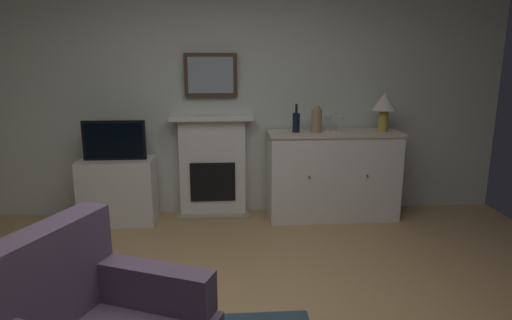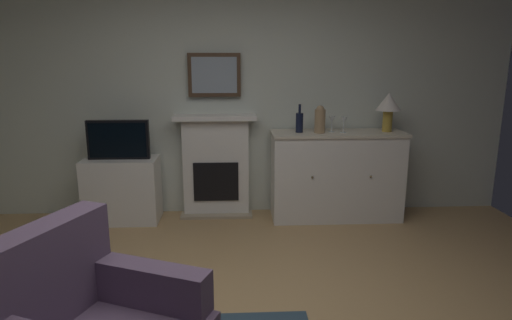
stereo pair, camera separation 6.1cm
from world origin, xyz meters
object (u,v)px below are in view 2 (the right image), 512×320
(vase_decorative, at_px, (320,119))
(wine_bottle, at_px, (299,122))
(framed_picture, at_px, (214,75))
(wine_glass_center, at_px, (344,121))
(tv_cabinet, at_px, (122,190))
(fireplace_unit, at_px, (216,165))
(wine_glass_left, at_px, (332,120))
(sideboard_cabinet, at_px, (336,175))
(table_lamp, at_px, (389,105))
(tv_set, at_px, (118,140))

(vase_decorative, bearing_deg, wine_bottle, 168.02)
(framed_picture, distance_m, wine_glass_center, 1.42)
(framed_picture, bearing_deg, tv_cabinet, -167.99)
(fireplace_unit, height_order, wine_glass_left, same)
(framed_picture, distance_m, wine_bottle, 1.01)
(sideboard_cabinet, relative_size, wine_glass_center, 8.39)
(sideboard_cabinet, distance_m, wine_glass_left, 0.59)
(fireplace_unit, relative_size, table_lamp, 2.75)
(wine_bottle, bearing_deg, sideboard_cabinet, 0.97)
(sideboard_cabinet, xyz_separation_m, tv_set, (-2.25, -0.01, 0.41))
(wine_glass_left, distance_m, tv_set, 2.19)
(table_lamp, relative_size, tv_cabinet, 0.53)
(wine_bottle, bearing_deg, fireplace_unit, 168.06)
(vase_decorative, height_order, tv_cabinet, vase_decorative)
(framed_picture, relative_size, wine_bottle, 1.90)
(framed_picture, bearing_deg, wine_glass_center, -11.64)
(fireplace_unit, xyz_separation_m, tv_cabinet, (-0.97, -0.16, -0.21))
(fireplace_unit, xyz_separation_m, wine_glass_center, (1.32, -0.23, 0.51))
(framed_picture, bearing_deg, vase_decorative, -14.24)
(table_lamp, height_order, wine_glass_center, table_lamp)
(tv_set, bearing_deg, sideboard_cabinet, 0.21)
(framed_picture, height_order, sideboard_cabinet, framed_picture)
(tv_set, bearing_deg, tv_cabinet, 90.00)
(vase_decorative, bearing_deg, tv_cabinet, 178.18)
(table_lamp, bearing_deg, vase_decorative, -176.01)
(wine_glass_center, xyz_separation_m, tv_cabinet, (-2.29, 0.06, -0.72))
(table_lamp, bearing_deg, tv_cabinet, 179.69)
(wine_glass_left, xyz_separation_m, vase_decorative, (-0.14, -0.05, 0.02))
(framed_picture, distance_m, tv_cabinet, 1.54)
(wine_glass_center, bearing_deg, wine_bottle, 174.59)
(wine_glass_left, distance_m, tv_cabinet, 2.30)
(framed_picture, xyz_separation_m, wine_bottle, (0.87, -0.23, -0.47))
(wine_glass_left, xyz_separation_m, tv_set, (-2.18, -0.01, -0.18))
(wine_glass_center, bearing_deg, sideboard_cabinet, 130.60)
(tv_cabinet, xyz_separation_m, tv_set, (-0.00, -0.02, 0.54))
(sideboard_cabinet, bearing_deg, wine_glass_left, 175.94)
(wine_bottle, bearing_deg, table_lamp, 0.43)
(fireplace_unit, distance_m, framed_picture, 0.96)
(wine_glass_center, distance_m, tv_cabinet, 2.41)
(fireplace_unit, distance_m, tv_cabinet, 1.01)
(table_lamp, bearing_deg, framed_picture, 172.92)
(framed_picture, bearing_deg, fireplace_unit, -90.00)
(wine_bottle, relative_size, tv_set, 0.47)
(sideboard_cabinet, relative_size, vase_decorative, 4.92)
(tv_set, bearing_deg, wine_bottle, 0.04)
(fireplace_unit, xyz_separation_m, sideboard_cabinet, (1.28, -0.18, -0.08))
(tv_cabinet, bearing_deg, sideboard_cabinet, -0.38)
(tv_set, bearing_deg, fireplace_unit, 10.77)
(tv_cabinet, relative_size, tv_set, 1.21)
(wine_glass_left, relative_size, tv_set, 0.27)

